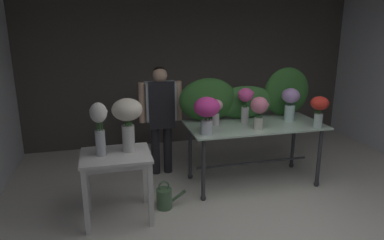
# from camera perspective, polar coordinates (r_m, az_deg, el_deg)

# --- Properties ---
(ground_plane) EXTENTS (7.91, 7.91, 0.00)m
(ground_plane) POSITION_cam_1_polar(r_m,az_deg,el_deg) (4.98, 5.29, -9.48)
(ground_plane) COLOR silver
(wall_back) EXTENTS (5.88, 0.12, 2.83)m
(wall_back) POSITION_cam_1_polar(r_m,az_deg,el_deg) (6.27, 0.10, 9.28)
(wall_back) COLOR #4C4742
(wall_back) RESTS_ON ground
(display_table_glass) EXTENTS (1.76, 0.85, 0.83)m
(display_table_glass) POSITION_cam_1_polar(r_m,az_deg,el_deg) (4.70, 9.95, -2.22)
(display_table_glass) COLOR silver
(display_table_glass) RESTS_ON ground
(side_table_white) EXTENTS (0.73, 0.60, 0.75)m
(side_table_white) POSITION_cam_1_polar(r_m,az_deg,el_deg) (3.88, -12.11, -6.79)
(side_table_white) COLOR white
(side_table_white) RESTS_ON ground
(florist) EXTENTS (0.59, 0.24, 1.52)m
(florist) POSITION_cam_1_polar(r_m,az_deg,el_deg) (4.88, -5.06, 1.65)
(florist) COLOR #232328
(florist) RESTS_ON ground
(foliage_backdrop) EXTENTS (1.86, 0.30, 0.68)m
(foliage_backdrop) POSITION_cam_1_polar(r_m,az_deg,el_deg) (4.85, 8.32, 3.59)
(foliage_backdrop) COLOR #2D6028
(foliage_backdrop) RESTS_ON display_table_glass
(vase_blush_carnations) EXTENTS (0.18, 0.18, 0.33)m
(vase_blush_carnations) POSITION_cam_1_polar(r_m,az_deg,el_deg) (4.52, 3.86, 1.76)
(vase_blush_carnations) COLOR silver
(vase_blush_carnations) RESTS_ON display_table_glass
(vase_scarlet_lilies) EXTENTS (0.24, 0.22, 0.40)m
(vase_scarlet_lilies) POSITION_cam_1_polar(r_m,az_deg,el_deg) (4.64, 19.79, 1.90)
(vase_scarlet_lilies) COLOR silver
(vase_scarlet_lilies) RESTS_ON display_table_glass
(vase_lilac_roses) EXTENTS (0.24, 0.24, 0.44)m
(vase_lilac_roses) POSITION_cam_1_polar(r_m,az_deg,el_deg) (4.86, 15.51, 2.89)
(vase_lilac_roses) COLOR silver
(vase_lilac_roses) RESTS_ON display_table_glass
(vase_fuchsia_stock) EXTENTS (0.22, 0.20, 0.46)m
(vase_fuchsia_stock) POSITION_cam_1_polar(r_m,az_deg,el_deg) (4.63, 8.58, 3.06)
(vase_fuchsia_stock) COLOR silver
(vase_fuchsia_stock) RESTS_ON display_table_glass
(vase_rosy_snapdragons) EXTENTS (0.24, 0.21, 0.41)m
(vase_rosy_snapdragons) POSITION_cam_1_polar(r_m,az_deg,el_deg) (4.39, 10.79, 1.73)
(vase_rosy_snapdragons) COLOR silver
(vase_rosy_snapdragons) RESTS_ON display_table_glass
(vase_magenta_dahlias) EXTENTS (0.31, 0.31, 0.45)m
(vase_magenta_dahlias) POSITION_cam_1_polar(r_m,az_deg,el_deg) (4.11, 2.47, 1.54)
(vase_magenta_dahlias) COLOR silver
(vase_magenta_dahlias) RESTS_ON display_table_glass
(vase_white_roses_tall) EXTENTS (0.18, 0.17, 0.57)m
(vase_white_roses_tall) POSITION_cam_1_polar(r_m,az_deg,el_deg) (3.74, -14.71, -0.78)
(vase_white_roses_tall) COLOR silver
(vase_white_roses_tall) RESTS_ON side_table_white
(vase_cream_lisianthus_tall) EXTENTS (0.32, 0.32, 0.58)m
(vase_cream_lisianthus_tall) POSITION_cam_1_polar(r_m,az_deg,el_deg) (3.79, -10.31, 0.58)
(vase_cream_lisianthus_tall) COLOR silver
(vase_cream_lisianthus_tall) RESTS_ON side_table_white
(watering_can) EXTENTS (0.35, 0.18, 0.34)m
(watering_can) POSITION_cam_1_polar(r_m,az_deg,el_deg) (4.22, -4.43, -12.41)
(watering_can) COLOR #4C704C
(watering_can) RESTS_ON ground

